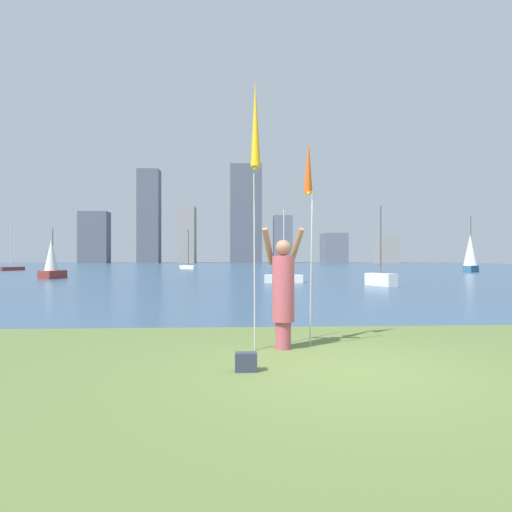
# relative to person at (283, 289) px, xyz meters

# --- Properties ---
(ground) EXTENTS (120.00, 138.00, 0.12)m
(ground) POSITION_rel_person_xyz_m (0.73, 49.62, -1.05)
(ground) COLOR #5B7038
(person) EXTENTS (0.74, 0.55, 2.02)m
(person) POSITION_rel_person_xyz_m (0.00, 0.00, 0.00)
(person) COLOR #B24C59
(person) RESTS_ON ground
(kite_flag_left) EXTENTS (0.16, 0.62, 4.37)m
(kite_flag_left) POSITION_rel_person_xyz_m (-0.48, -0.27, 2.57)
(kite_flag_left) COLOR #B2B2B7
(kite_flag_left) RESTS_ON ground
(kite_flag_right) EXTENTS (0.16, 0.52, 3.55)m
(kite_flag_right) POSITION_rel_person_xyz_m (0.48, 0.30, 1.99)
(kite_flag_right) COLOR #B2B2B7
(kite_flag_right) RESTS_ON ground
(bag) EXTENTS (0.29, 0.16, 0.25)m
(bag) POSITION_rel_person_xyz_m (-0.66, -1.42, -0.87)
(bag) COLOR #33384C
(bag) RESTS_ON ground
(sailboat_0) EXTENTS (2.42, 2.82, 5.03)m
(sailboat_0) POSITION_rel_person_xyz_m (-6.46, 48.74, -0.65)
(sailboat_0) COLOR white
(sailboat_0) RESTS_ON ground
(sailboat_1) EXTENTS (2.42, 2.42, 5.56)m
(sailboat_1) POSITION_rel_person_xyz_m (22.88, 35.68, 0.83)
(sailboat_1) COLOR #2D6084
(sailboat_1) RESTS_ON ground
(sailboat_2) EXTENTS (1.29, 1.98, 4.22)m
(sailboat_2) POSITION_rel_person_xyz_m (6.99, 15.71, -0.63)
(sailboat_2) COLOR white
(sailboat_2) RESTS_ON ground
(sailboat_3) EXTENTS (2.37, 1.26, 4.35)m
(sailboat_3) POSITION_rel_person_xyz_m (2.18, 18.77, -0.73)
(sailboat_3) COLOR silver
(sailboat_3) RESTS_ON ground
(sailboat_6) EXTENTS (1.89, 3.10, 5.40)m
(sailboat_6) POSITION_rel_person_xyz_m (-25.79, 43.86, -0.68)
(sailboat_6) COLOR maroon
(sailboat_6) RESTS_ON ground
(sailboat_8) EXTENTS (1.53, 2.08, 3.53)m
(sailboat_8) POSITION_rel_person_xyz_m (-13.66, 24.72, 0.19)
(sailboat_8) COLOR maroon
(sailboat_8) RESTS_ON ground
(skyline_tower_0) EXTENTS (6.86, 4.08, 12.43)m
(skyline_tower_0) POSITION_rel_person_xyz_m (-34.38, 101.69, 5.22)
(skyline_tower_0) COLOR #565B66
(skyline_tower_0) RESTS_ON ground
(skyline_tower_1) EXTENTS (5.26, 4.58, 22.91)m
(skyline_tower_1) POSITION_rel_person_xyz_m (-21.46, 102.77, 10.46)
(skyline_tower_1) COLOR #565B66
(skyline_tower_1) RESTS_ON ground
(skyline_tower_2) EXTENTS (3.93, 7.24, 14.13)m
(skyline_tower_2) POSITION_rel_person_xyz_m (-12.26, 104.82, 6.07)
(skyline_tower_2) COLOR gray
(skyline_tower_2) RESTS_ON ground
(skyline_tower_3) EXTENTS (7.65, 4.59, 23.98)m
(skyline_tower_3) POSITION_rel_person_xyz_m (2.33, 101.00, 11.00)
(skyline_tower_3) COLOR #565B66
(skyline_tower_3) RESTS_ON ground
(skyline_tower_4) EXTENTS (4.39, 3.83, 11.60)m
(skyline_tower_4) POSITION_rel_person_xyz_m (11.38, 100.70, 4.80)
(skyline_tower_4) COLOR slate
(skyline_tower_4) RESTS_ON ground
(skyline_tower_5) EXTENTS (5.65, 7.06, 7.34)m
(skyline_tower_5) POSITION_rel_person_xyz_m (24.35, 102.01, 2.68)
(skyline_tower_5) COLOR slate
(skyline_tower_5) RESTS_ON ground
(skyline_tower_6) EXTENTS (5.34, 3.75, 6.70)m
(skyline_tower_6) POSITION_rel_person_xyz_m (37.94, 102.40, 2.36)
(skyline_tower_6) COLOR gray
(skyline_tower_6) RESTS_ON ground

